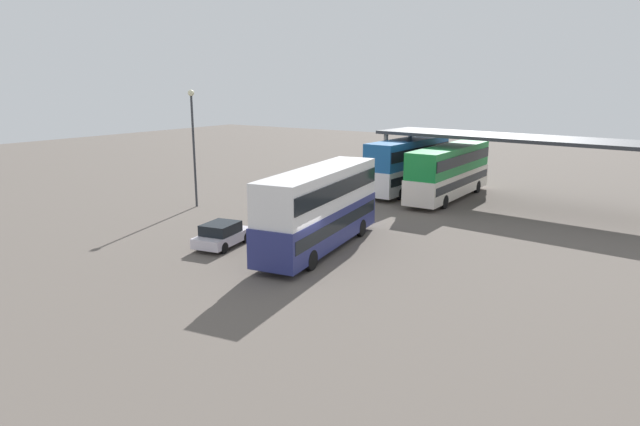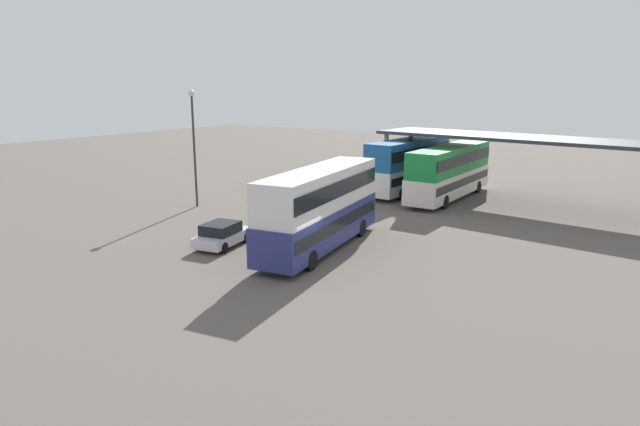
% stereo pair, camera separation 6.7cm
% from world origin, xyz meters
% --- Properties ---
extents(ground_plane, '(140.00, 140.00, 0.00)m').
position_xyz_m(ground_plane, '(0.00, 0.00, 0.00)').
color(ground_plane, '#5C544D').
extents(double_decker_main, '(4.11, 11.09, 4.38)m').
position_xyz_m(double_decker_main, '(-1.00, 3.43, 2.39)').
color(double_decker_main, navy).
rests_on(double_decker_main, ground_plane).
extents(parked_hatchback, '(2.36, 3.88, 1.35)m').
position_xyz_m(parked_hatchback, '(-5.72, 0.78, 0.67)').
color(parked_hatchback, silver).
rests_on(parked_hatchback, ground_plane).
extents(double_decker_near_canopy, '(2.79, 10.78, 4.34)m').
position_xyz_m(double_decker_near_canopy, '(-4.13, 20.98, 2.38)').
color(double_decker_near_canopy, silver).
rests_on(double_decker_near_canopy, ground_plane).
extents(double_decker_mid_row, '(2.54, 11.59, 4.07)m').
position_xyz_m(double_decker_mid_row, '(-0.31, 20.21, 2.24)').
color(double_decker_mid_row, silver).
rests_on(double_decker_mid_row, ground_plane).
extents(depot_canopy, '(22.34, 7.15, 5.06)m').
position_xyz_m(depot_canopy, '(4.87, 20.67, 4.73)').
color(depot_canopy, '#33353A').
rests_on(depot_canopy, ground_plane).
extents(lamppost_tall, '(0.44, 0.44, 8.34)m').
position_xyz_m(lamppost_tall, '(-14.44, 7.17, 5.20)').
color(lamppost_tall, '#33353A').
rests_on(lamppost_tall, ground_plane).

